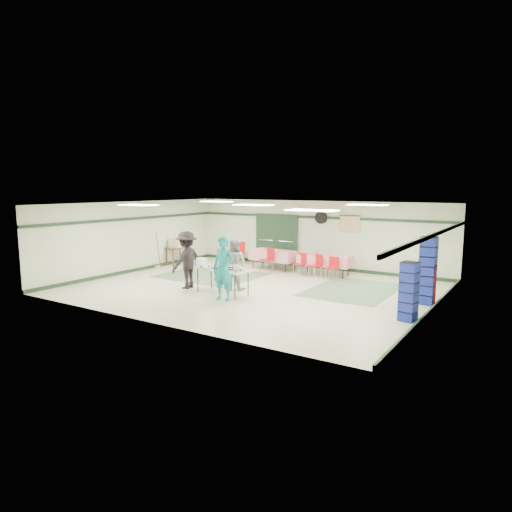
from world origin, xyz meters
The scene contains 42 objects.
floor centered at (0.00, 0.00, 0.00)m, with size 11.00×11.00×0.00m, color beige.
ceiling centered at (0.00, 0.00, 2.70)m, with size 11.00×11.00×0.00m, color silver.
wall_back centered at (0.00, 4.50, 1.35)m, with size 11.00×11.00×0.00m, color beige.
wall_front centered at (0.00, -4.50, 1.35)m, with size 11.00×11.00×0.00m, color beige.
wall_left centered at (-5.50, 0.00, 1.35)m, with size 9.00×9.00×0.00m, color beige.
wall_right centered at (5.50, 0.00, 1.35)m, with size 9.00×9.00×0.00m, color beige.
trim_back centered at (0.00, 4.47, 2.05)m, with size 11.00×0.06×0.10m, color #1B331F.
baseboard_back centered at (0.00, 4.47, 0.06)m, with size 11.00×0.06×0.12m, color #1B331F.
trim_left centered at (-5.47, 0.00, 2.05)m, with size 9.00×0.06×0.10m, color #1B331F.
baseboard_left centered at (-5.47, 0.00, 0.06)m, with size 9.00×0.06×0.12m, color #1B331F.
trim_right centered at (5.47, 0.00, 2.05)m, with size 9.00×0.06×0.10m, color #1B331F.
baseboard_right centered at (5.47, 0.00, 0.06)m, with size 9.00×0.06×0.12m, color #1B331F.
green_patch_a centered at (-2.50, 1.00, 0.00)m, with size 3.50×3.00×0.01m, color #5D7D5B.
green_patch_b centered at (2.80, 1.50, 0.00)m, with size 2.50×3.50×0.01m, color #5D7D5B.
double_door_left centered at (-2.20, 4.44, 1.05)m, with size 0.90×0.06×2.10m, color gray.
double_door_right centered at (-1.25, 4.44, 1.05)m, with size 0.90×0.06×2.10m, color gray.
door_frame centered at (-1.73, 4.42, 1.05)m, with size 2.00×0.03×2.15m, color #1B331F.
wall_fan centered at (0.30, 4.44, 2.05)m, with size 0.50×0.50×0.10m, color black.
scroll_banner centered at (1.50, 4.44, 1.85)m, with size 0.80×0.02×0.60m, color #DAC488.
serving_table centered at (-0.38, -1.15, 0.72)m, with size 1.88×0.94×0.76m.
sheet_tray_right centered at (0.10, -1.23, 0.77)m, with size 0.58×0.44×0.02m, color silver.
sheet_tray_mid centered at (-0.40, -0.97, 0.77)m, with size 0.55×0.42×0.02m, color silver.
sheet_tray_left centered at (-0.89, -1.22, 0.77)m, with size 0.56×0.43×0.02m, color silver.
baking_pan centered at (-0.28, -1.19, 0.80)m, with size 0.49×0.31×0.08m, color black.
foam_box_stack centered at (-1.21, -1.14, 0.90)m, with size 0.24×0.22×0.28m, color white.
volunteer_teal centered at (0.12, -1.77, 0.93)m, with size 0.68×0.45×1.86m, color teal.
volunteer_grey centered at (-0.43, -0.43, 0.82)m, with size 0.80×0.62×1.64m, color #9A999E.
volunteer_dark centered at (-1.82, -1.13, 0.92)m, with size 1.19×0.69×1.85m, color black.
dining_table_a centered at (1.00, 3.31, 0.57)m, with size 2.00×1.02×0.77m.
dining_table_b centered at (-1.20, 3.31, 0.57)m, with size 1.95×1.01×0.77m.
chair_a centered at (0.94, 2.73, 0.51)m, with size 0.52×0.52×0.84m.
chair_b centered at (0.30, 2.74, 0.51)m, with size 0.43×0.43×0.84m.
chair_c centered at (1.57, 2.74, 0.49)m, with size 0.40×0.40×0.81m.
chair_d centered at (-1.09, 2.74, 0.57)m, with size 0.56×0.56×0.93m.
chair_loose_a centered at (-3.14, 3.78, 0.56)m, with size 0.59×0.59×0.92m.
chair_loose_b centered at (-3.53, 3.59, 0.58)m, with size 0.60×0.60×0.94m.
crate_stack_blue_a centered at (5.15, 0.96, 0.95)m, with size 0.42×0.42×1.89m, color navy.
crate_stack_red centered at (5.15, 1.05, 0.56)m, with size 0.43×0.43×1.12m, color maroon.
crate_stack_blue_b centered at (5.15, -1.01, 0.73)m, with size 0.38×0.38×1.46m, color navy.
printer_table centered at (-5.15, 2.01, 0.64)m, with size 0.70×0.95×0.74m.
office_printer centered at (-5.15, 1.99, 0.93)m, with size 0.48×0.42×0.38m, color beige.
broom centered at (-5.23, 1.03, 0.74)m, with size 0.03×0.03×1.43m, color brown.
Camera 1 is at (7.86, -12.08, 3.24)m, focal length 32.00 mm.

